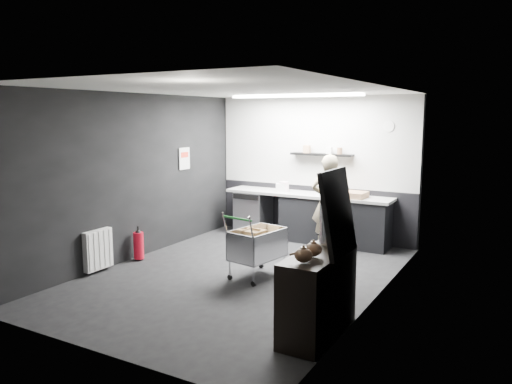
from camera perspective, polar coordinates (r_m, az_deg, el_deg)
The scene contains 22 objects.
floor at distance 7.46m, azimuth -1.85°, elevation -9.53°, with size 5.50×5.50×0.00m, color black.
ceiling at distance 7.09m, azimuth -1.96°, elevation 11.65°, with size 5.50×5.50×0.00m, color white.
wall_back at distance 9.59m, azimuth 6.66°, elevation 2.78°, with size 5.50×5.50×0.00m, color black.
wall_front at distance 5.04m, azimuth -18.37°, elevation -3.05°, with size 5.50×5.50×0.00m, color black.
wall_left at distance 8.36m, azimuth -13.71°, elevation 1.70°, with size 5.50×5.50×0.00m, color black.
wall_right at distance 6.36m, azimuth 13.69°, elevation -0.46°, with size 5.50×5.50×0.00m, color black.
kitchen_wall_panel at distance 9.53m, azimuth 6.67°, elevation 5.76°, with size 3.95×0.02×1.70m, color beige.
dado_panel at distance 9.70m, azimuth 6.52°, elevation -2.23°, with size 3.95×0.02×1.00m, color black.
floating_shelf at distance 9.37m, azimuth 7.51°, elevation 4.28°, with size 1.20×0.22×0.04m, color black.
wall_clock at distance 9.07m, azimuth 14.93°, elevation 7.27°, with size 0.20×0.20×0.03m, color silver.
poster at distance 9.31m, azimuth -8.20°, elevation 3.80°, with size 0.02×0.30×0.40m, color silver.
poster_red_band at distance 9.30m, azimuth -8.19°, elevation 4.23°, with size 0.01×0.22×0.10m, color red.
radiator at distance 7.88m, azimuth -17.61°, elevation -6.30°, with size 0.10×0.50×0.60m, color silver.
ceiling_strip at distance 8.72m, azimuth 4.48°, elevation 10.90°, with size 2.40×0.20×0.04m, color white.
prep_counter at distance 9.38m, azimuth 6.54°, elevation -2.88°, with size 3.20×0.61×0.90m.
person at distance 8.72m, azimuth 8.32°, elevation -1.22°, with size 0.61×0.40×1.69m, color beige.
shopping_cart at distance 7.28m, azimuth 0.15°, elevation -6.24°, with size 0.66×0.96×0.96m.
sideboard at distance 5.46m, azimuth 7.35°, elevation -10.23°, with size 0.51×1.20×1.79m.
fire_extinguisher at distance 8.37m, azimuth -13.27°, elevation -5.85°, with size 0.16×0.16×0.54m.
cardboard_box at distance 8.99m, azimuth 10.81°, elevation -0.28°, with size 0.53×0.40×0.11m, color #A27956.
pink_tub at distance 9.53m, azimuth 3.21°, elevation 0.62°, with size 0.19×0.19×0.19m, color silver.
white_container at distance 9.51m, azimuth 2.82°, elevation 0.51°, with size 0.17×0.14×0.15m, color silver.
Camera 1 is at (3.68, -6.05, 2.35)m, focal length 35.00 mm.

